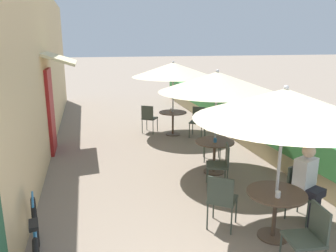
{
  "coord_description": "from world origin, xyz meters",
  "views": [
    {
      "loc": [
        -1.49,
        -2.13,
        2.74
      ],
      "look_at": [
        0.15,
        4.41,
        1.0
      ],
      "focal_mm": 35.0,
      "sensor_mm": 36.0,
      "label": 1
    }
  ],
  "objects_px": {
    "patio_umbrella_mid": "(217,82)",
    "patio_umbrella_near": "(285,104)",
    "coffee_cup_far": "(171,110)",
    "cafe_chair_mid_left": "(221,162)",
    "cafe_chair_far_left": "(198,119)",
    "cafe_chair_far_right": "(149,117)",
    "bicycle_leaning": "(36,243)",
    "patio_table_far": "(173,118)",
    "coffee_cup_mid": "(215,140)",
    "patio_table_mid": "(214,149)",
    "patio_umbrella_far": "(173,70)",
    "coffee_cup_near": "(278,194)",
    "cafe_chair_near_left": "(300,188)",
    "cafe_chair_near_right": "(222,197)",
    "seated_patron_near_left": "(308,181)",
    "patio_table_near": "(276,204)",
    "cafe_chair_near_back": "(310,234)",
    "cafe_chair_mid_right": "(209,139)"
  },
  "relations": [
    {
      "from": "cafe_chair_near_left",
      "to": "bicycle_leaning",
      "type": "bearing_deg",
      "value": -19.54
    },
    {
      "from": "cafe_chair_near_back",
      "to": "coffee_cup_far",
      "type": "height_order",
      "value": "cafe_chair_near_back"
    },
    {
      "from": "cafe_chair_near_left",
      "to": "coffee_cup_mid",
      "type": "bearing_deg",
      "value": -97.03
    },
    {
      "from": "cafe_chair_far_right",
      "to": "bicycle_leaning",
      "type": "relative_size",
      "value": 0.5
    },
    {
      "from": "patio_umbrella_near",
      "to": "cafe_chair_far_left",
      "type": "xyz_separation_m",
      "value": [
        0.65,
        5.2,
        -1.44
      ]
    },
    {
      "from": "patio_table_mid",
      "to": "bicycle_leaning",
      "type": "distance_m",
      "value": 4.06
    },
    {
      "from": "patio_umbrella_far",
      "to": "coffee_cup_far",
      "type": "height_order",
      "value": "patio_umbrella_far"
    },
    {
      "from": "coffee_cup_far",
      "to": "cafe_chair_mid_left",
      "type": "bearing_deg",
      "value": -90.47
    },
    {
      "from": "patio_umbrella_far",
      "to": "cafe_chair_far_left",
      "type": "xyz_separation_m",
      "value": [
        0.67,
        -0.35,
        -1.44
      ]
    },
    {
      "from": "coffee_cup_far",
      "to": "bicycle_leaning",
      "type": "distance_m",
      "value": 6.41
    },
    {
      "from": "cafe_chair_near_right",
      "to": "coffee_cup_near",
      "type": "xyz_separation_m",
      "value": [
        0.58,
        -0.53,
        0.23
      ]
    },
    {
      "from": "seated_patron_near_left",
      "to": "cafe_chair_mid_left",
      "type": "height_order",
      "value": "seated_patron_near_left"
    },
    {
      "from": "cafe_chair_near_right",
      "to": "patio_table_far",
      "type": "relative_size",
      "value": 1.05
    },
    {
      "from": "patio_table_far",
      "to": "bicycle_leaning",
      "type": "distance_m",
      "value": 6.32
    },
    {
      "from": "seated_patron_near_left",
      "to": "coffee_cup_far",
      "type": "height_order",
      "value": "seated_patron_near_left"
    },
    {
      "from": "cafe_chair_mid_right",
      "to": "coffee_cup_far",
      "type": "relative_size",
      "value": 9.67
    },
    {
      "from": "cafe_chair_near_back",
      "to": "patio_umbrella_mid",
      "type": "bearing_deg",
      "value": 4.9
    },
    {
      "from": "coffee_cup_near",
      "to": "patio_table_mid",
      "type": "height_order",
      "value": "coffee_cup_near"
    },
    {
      "from": "cafe_chair_mid_left",
      "to": "coffee_cup_mid",
      "type": "bearing_deg",
      "value": 6.44
    },
    {
      "from": "patio_umbrella_near",
      "to": "bicycle_leaning",
      "type": "relative_size",
      "value": 1.38
    },
    {
      "from": "patio_table_near",
      "to": "coffee_cup_mid",
      "type": "distance_m",
      "value": 2.42
    },
    {
      "from": "cafe_chair_near_left",
      "to": "cafe_chair_mid_left",
      "type": "relative_size",
      "value": 1.0
    },
    {
      "from": "patio_umbrella_mid",
      "to": "cafe_chair_far_left",
      "type": "height_order",
      "value": "patio_umbrella_mid"
    },
    {
      "from": "patio_table_mid",
      "to": "patio_umbrella_far",
      "type": "xyz_separation_m",
      "value": [
        -0.1,
        3.08,
        1.43
      ]
    },
    {
      "from": "seated_patron_near_left",
      "to": "cafe_chair_near_right",
      "type": "xyz_separation_m",
      "value": [
        -1.36,
        0.12,
        -0.17
      ]
    },
    {
      "from": "cafe_chair_mid_left",
      "to": "cafe_chair_far_left",
      "type": "bearing_deg",
      "value": 5.98
    },
    {
      "from": "cafe_chair_far_left",
      "to": "cafe_chair_far_right",
      "type": "xyz_separation_m",
      "value": [
        -1.34,
        0.71,
        0.0
      ]
    },
    {
      "from": "cafe_chair_near_right",
      "to": "cafe_chair_far_left",
      "type": "height_order",
      "value": "same"
    },
    {
      "from": "cafe_chair_mid_left",
      "to": "cafe_chair_far_left",
      "type": "height_order",
      "value": "same"
    },
    {
      "from": "patio_umbrella_near",
      "to": "coffee_cup_near",
      "type": "distance_m",
      "value": 1.22
    },
    {
      "from": "cafe_chair_mid_left",
      "to": "patio_table_far",
      "type": "relative_size",
      "value": 1.05
    },
    {
      "from": "coffee_cup_near",
      "to": "cafe_chair_far_left",
      "type": "distance_m",
      "value": 5.4
    },
    {
      "from": "patio_umbrella_near",
      "to": "cafe_chair_near_left",
      "type": "xyz_separation_m",
      "value": [
        0.66,
        0.37,
        -1.44
      ]
    },
    {
      "from": "cafe_chair_near_right",
      "to": "coffee_cup_mid",
      "type": "height_order",
      "value": "cafe_chair_near_right"
    },
    {
      "from": "coffee_cup_far",
      "to": "cafe_chair_near_right",
      "type": "bearing_deg",
      "value": -96.51
    },
    {
      "from": "patio_umbrella_near",
      "to": "cafe_chair_mid_right",
      "type": "bearing_deg",
      "value": 85.81
    },
    {
      "from": "coffee_cup_near",
      "to": "cafe_chair_mid_left",
      "type": "bearing_deg",
      "value": 90.3
    },
    {
      "from": "cafe_chair_mid_left",
      "to": "cafe_chair_far_left",
      "type": "distance_m",
      "value": 3.54
    },
    {
      "from": "cafe_chair_far_right",
      "to": "coffee_cup_far",
      "type": "xyz_separation_m",
      "value": [
        0.64,
        -0.25,
        0.23
      ]
    },
    {
      "from": "seated_patron_near_left",
      "to": "cafe_chair_near_back",
      "type": "xyz_separation_m",
      "value": [
        -0.71,
        -1.03,
        -0.17
      ]
    },
    {
      "from": "patio_table_near",
      "to": "patio_table_far",
      "type": "distance_m",
      "value": 5.56
    },
    {
      "from": "coffee_cup_mid",
      "to": "bicycle_leaning",
      "type": "xyz_separation_m",
      "value": [
        -3.26,
        -2.31,
        -0.38
      ]
    },
    {
      "from": "cafe_chair_near_back",
      "to": "coffee_cup_mid",
      "type": "xyz_separation_m",
      "value": [
        0.06,
        3.17,
        0.23
      ]
    },
    {
      "from": "patio_umbrella_mid",
      "to": "patio_umbrella_near",
      "type": "bearing_deg",
      "value": -91.79
    },
    {
      "from": "coffee_cup_near",
      "to": "cafe_chair_far_right",
      "type": "xyz_separation_m",
      "value": [
        -0.62,
        6.05,
        -0.23
      ]
    },
    {
      "from": "cafe_chair_mid_left",
      "to": "patio_table_far",
      "type": "xyz_separation_m",
      "value": [
        0.06,
        3.82,
        0.01
      ]
    },
    {
      "from": "patio_umbrella_mid",
      "to": "cafe_chair_far_right",
      "type": "distance_m",
      "value": 3.8
    },
    {
      "from": "cafe_chair_near_right",
      "to": "cafe_chair_far_left",
      "type": "bearing_deg",
      "value": 111.32
    },
    {
      "from": "cafe_chair_near_left",
      "to": "coffee_cup_near",
      "type": "height_order",
      "value": "cafe_chair_near_left"
    },
    {
      "from": "patio_table_near",
      "to": "patio_table_mid",
      "type": "height_order",
      "value": "same"
    }
  ]
}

